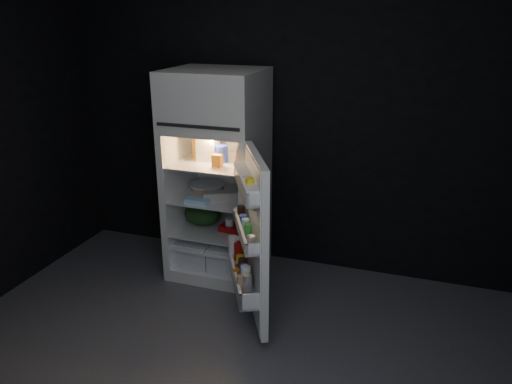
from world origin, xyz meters
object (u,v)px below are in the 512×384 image
(egg_carton, at_px, (221,196))
(yogurt_tray, at_px, (236,229))
(fridge_door, at_px, (252,240))
(milk_jug, at_px, (208,146))
(refrigerator, at_px, (218,168))

(egg_carton, xyz_separation_m, yogurt_tray, (0.11, 0.06, -0.31))
(fridge_door, distance_m, yogurt_tray, 0.76)
(egg_carton, bearing_deg, milk_jug, 117.94)
(milk_jug, bearing_deg, refrigerator, 9.85)
(milk_jug, relative_size, yogurt_tray, 0.89)
(milk_jug, relative_size, egg_carton, 0.82)
(egg_carton, distance_m, yogurt_tray, 0.33)
(fridge_door, xyz_separation_m, milk_jug, (-0.63, 0.69, 0.46))
(refrigerator, bearing_deg, fridge_door, -52.12)
(fridge_door, height_order, egg_carton, fridge_door)
(milk_jug, height_order, yogurt_tray, milk_jug)
(egg_carton, bearing_deg, fridge_door, -75.13)
(refrigerator, distance_m, yogurt_tray, 0.54)
(refrigerator, bearing_deg, yogurt_tray, -23.19)
(refrigerator, relative_size, milk_jug, 7.42)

